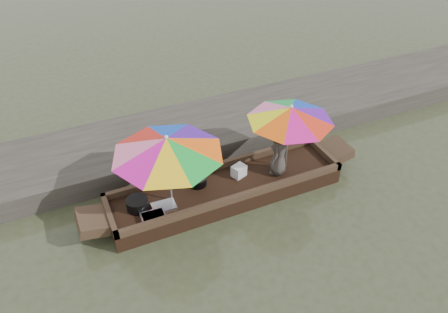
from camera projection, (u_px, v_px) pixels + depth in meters
name	position (u px, v px, depth m)	size (l,w,h in m)	color
water	(226.00, 196.00, 9.31)	(80.00, 80.00, 0.00)	#434D36
dock	(189.00, 134.00, 10.76)	(22.00, 2.20, 0.50)	#2D2B26
boat_hull	(226.00, 190.00, 9.20)	(4.95, 1.20, 0.35)	black
cooking_pot	(137.00, 204.00, 8.45)	(0.43, 0.43, 0.23)	black
tray_crayfish	(153.00, 217.00, 8.27)	(0.46, 0.32, 0.09)	silver
tray_scallop	(164.00, 206.00, 8.51)	(0.46, 0.32, 0.06)	silver
charcoal_grill	(197.00, 181.00, 9.04)	(0.39, 0.39, 0.18)	black
supply_bag	(239.00, 171.00, 9.24)	(0.28, 0.22, 0.26)	silver
vendor	(279.00, 151.00, 9.08)	(0.55, 0.36, 1.12)	#39342F
umbrella_bow	(169.00, 170.00, 8.24)	(2.13, 2.13, 1.55)	#4914A5
umbrella_stern	(288.00, 137.00, 9.10)	(1.79, 1.79, 1.55)	blue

